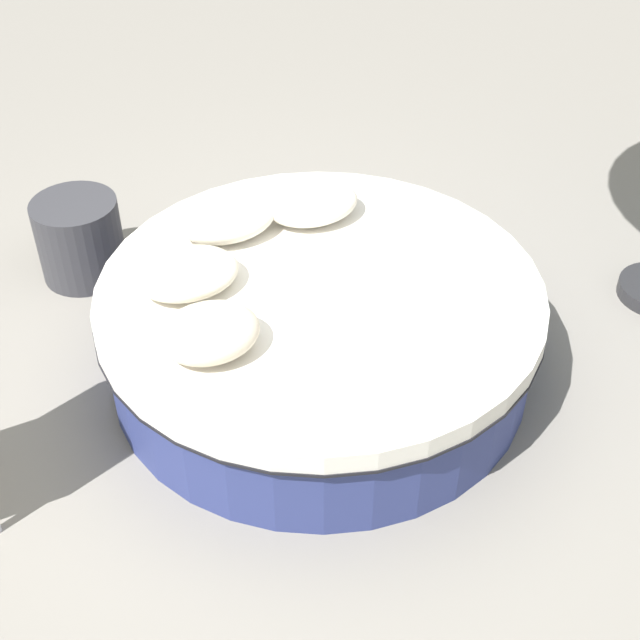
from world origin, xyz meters
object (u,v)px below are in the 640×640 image
object	(u,v)px
throw_pillow_1	(226,218)
throw_pillow_2	(187,273)
side_table	(80,239)
throw_pillow_0	(312,203)
round_bed	(320,327)
throw_pillow_3	(209,333)

from	to	relation	value
throw_pillow_1	throw_pillow_2	xyz separation A→B (m)	(0.31, 0.35, -0.02)
throw_pillow_2	side_table	size ratio (longest dim) A/B	1.02
throw_pillow_0	throw_pillow_2	bearing A→B (deg)	22.47
throw_pillow_0	round_bed	bearing A→B (deg)	70.59
throw_pillow_0	throw_pillow_1	xyz separation A→B (m)	(0.46, -0.03, 0.01)
throw_pillow_0	side_table	distance (m)	1.40
round_bed	throw_pillow_1	size ratio (longest dim) A/B	4.25
throw_pillow_1	throw_pillow_0	bearing A→B (deg)	176.24
round_bed	side_table	distance (m)	1.60
throw_pillow_1	throw_pillow_2	world-z (taller)	throw_pillow_1
throw_pillow_3	throw_pillow_1	bearing A→B (deg)	-113.33
throw_pillow_0	throw_pillow_1	world-z (taller)	throw_pillow_1
throw_pillow_1	round_bed	bearing A→B (deg)	113.82
throw_pillow_3	round_bed	bearing A→B (deg)	-159.74
round_bed	throw_pillow_1	distance (m)	0.74
throw_pillow_0	throw_pillow_3	world-z (taller)	throw_pillow_3
side_table	throw_pillow_2	bearing A→B (deg)	108.87
throw_pillow_2	throw_pillow_1	bearing A→B (deg)	-131.77
throw_pillow_1	throw_pillow_3	bearing A→B (deg)	66.67
side_table	throw_pillow_1	bearing A→B (deg)	133.89
throw_pillow_3	side_table	bearing A→B (deg)	-78.22
round_bed	throw_pillow_2	xyz separation A→B (m)	(0.58, -0.24, 0.34)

